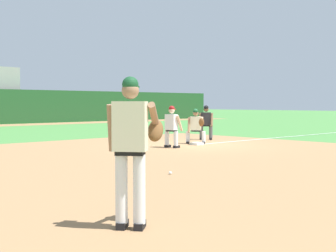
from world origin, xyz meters
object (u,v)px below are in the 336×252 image
Objects in this scene: first_base_bag at (197,144)px; umpire at (206,121)px; baserunner at (172,125)px; pitcher at (132,143)px; baseball at (170,173)px; first_baseman at (196,125)px.

first_base_bag is 0.26× the size of umpire.
first_base_bag is 1.65m from baserunner.
umpire is at bearing 38.69° from pitcher.
baserunner is at bearing -172.83° from first_base_bag.
baseball is 0.05× the size of umpire.
baserunner is at bearing -164.91° from first_baseman.
pitcher is 1.27× the size of baserunner.
pitcher is at bearing -140.41° from first_base_bag.
baserunner is 3.84m from umpire.
first_baseman is 2.10m from umpire.
pitcher is (-9.01, -7.45, 1.01)m from first_base_bag.
baserunner is (-1.71, -0.46, 0.06)m from first_baseman.
first_base_bag is 7.32m from baseball.
pitcher is 10.48m from baserunner.
baserunner is (-1.46, -0.18, 0.75)m from first_base_bag.
pitcher is 14.15m from umpire.
baseball is 4.49m from pitcher.
umpire is (3.50, 1.58, 0.00)m from baserunner.
umpire reaches higher than first_base_bag.
baserunner is at bearing 43.90° from pitcher.
baseball is 7.72m from first_baseman.
baseball is at bearing -141.01° from first_base_bag.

